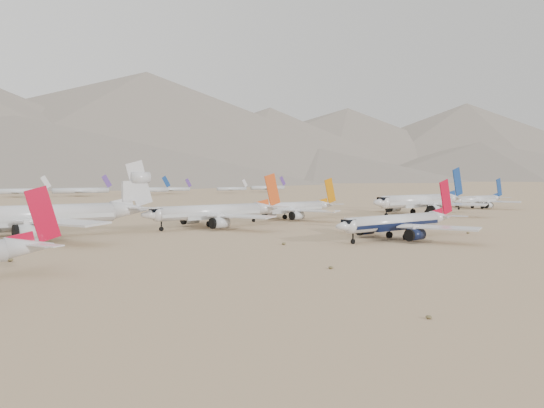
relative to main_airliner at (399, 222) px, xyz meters
The scene contains 10 objects.
ground 7.17m from the main_airliner, 92.09° to the right, with size 7000.00×7000.00×0.00m, color #997A59.
main_airliner is the anchor object (origin of this frame).
row2_navy_widebody 88.96m from the main_airliner, 32.76° to the left, with size 55.46×54.23×19.73m.
row2_gold_tail 64.50m from the main_airliner, 74.95° to the left, with size 42.51×41.58×15.14m.
row2_orange_tail 57.40m from the main_airliner, 110.94° to the left, with size 46.94×45.92×16.75m.
row2_white_trijet 90.77m from the main_airliner, 140.34° to the left, with size 57.50×56.19×20.37m.
row2_blue_far 144.18m from the main_airliner, 23.28° to the left, with size 41.85×40.92×14.87m.
distant_storage_row 336.40m from the main_airliner, 93.26° to the left, with size 517.23×61.65×15.30m.
foothills 1215.84m from the main_airliner, 64.30° to the left, with size 4637.50×1395.00×155.00m.
desert_scrub 40.57m from the main_airliner, 132.19° to the right, with size 219.83×121.67×0.63m.
Camera 1 is at (-106.96, -78.88, 15.71)m, focal length 35.00 mm.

